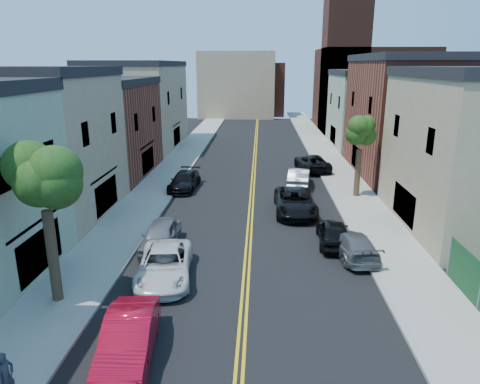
# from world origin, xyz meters

# --- Properties ---
(sidewalk_left) EXTENTS (3.20, 100.00, 0.15)m
(sidewalk_left) POSITION_xyz_m (-7.90, 40.00, 0.07)
(sidewalk_left) COLOR gray
(sidewalk_left) RESTS_ON ground
(sidewalk_right) EXTENTS (3.20, 100.00, 0.15)m
(sidewalk_right) POSITION_xyz_m (7.90, 40.00, 0.07)
(sidewalk_right) COLOR gray
(sidewalk_right) RESTS_ON ground
(curb_left) EXTENTS (0.30, 100.00, 0.15)m
(curb_left) POSITION_xyz_m (-6.15, 40.00, 0.07)
(curb_left) COLOR gray
(curb_left) RESTS_ON ground
(curb_right) EXTENTS (0.30, 100.00, 0.15)m
(curb_right) POSITION_xyz_m (6.15, 40.00, 0.07)
(curb_right) COLOR gray
(curb_right) RESTS_ON ground
(bldg_left_tan_near) EXTENTS (9.00, 10.00, 9.00)m
(bldg_left_tan_near) POSITION_xyz_m (-14.00, 25.00, 4.50)
(bldg_left_tan_near) COLOR #998466
(bldg_left_tan_near) RESTS_ON ground
(bldg_left_brick) EXTENTS (9.00, 12.00, 8.00)m
(bldg_left_brick) POSITION_xyz_m (-14.00, 36.00, 4.00)
(bldg_left_brick) COLOR brown
(bldg_left_brick) RESTS_ON ground
(bldg_left_tan_far) EXTENTS (9.00, 16.00, 9.50)m
(bldg_left_tan_far) POSITION_xyz_m (-14.00, 50.00, 4.75)
(bldg_left_tan_far) COLOR #998466
(bldg_left_tan_far) RESTS_ON ground
(bldg_right_brick) EXTENTS (9.00, 14.00, 10.00)m
(bldg_right_brick) POSITION_xyz_m (14.00, 38.00, 5.00)
(bldg_right_brick) COLOR brown
(bldg_right_brick) RESTS_ON ground
(bldg_right_palegrn) EXTENTS (9.00, 12.00, 8.50)m
(bldg_right_palegrn) POSITION_xyz_m (14.00, 52.00, 4.25)
(bldg_right_palegrn) COLOR gray
(bldg_right_palegrn) RESTS_ON ground
(church) EXTENTS (16.20, 14.20, 22.60)m
(church) POSITION_xyz_m (16.33, 67.07, 7.24)
(church) COLOR #4C2319
(church) RESTS_ON ground
(backdrop_left) EXTENTS (14.00, 8.00, 12.00)m
(backdrop_left) POSITION_xyz_m (-4.00, 82.00, 6.00)
(backdrop_left) COLOR #998466
(backdrop_left) RESTS_ON ground
(backdrop_center) EXTENTS (10.00, 8.00, 10.00)m
(backdrop_center) POSITION_xyz_m (0.00, 86.00, 5.00)
(backdrop_center) COLOR brown
(backdrop_center) RESTS_ON ground
(tree_left_mid) EXTENTS (5.20, 5.20, 9.29)m
(tree_left_mid) POSITION_xyz_m (-7.88, 14.01, 6.58)
(tree_left_mid) COLOR #39281C
(tree_left_mid) RESTS_ON sidewalk_left
(tree_right_far) EXTENTS (4.40, 4.40, 8.03)m
(tree_right_far) POSITION_xyz_m (7.92, 30.01, 5.76)
(tree_right_far) COLOR #39281C
(tree_right_far) RESTS_ON sidewalk_right
(red_sedan) EXTENTS (2.11, 4.80, 1.53)m
(red_sedan) POSITION_xyz_m (-3.80, 10.51, 0.77)
(red_sedan) COLOR #B00B24
(red_sedan) RESTS_ON ground
(white_pickup) EXTENTS (2.97, 5.43, 1.44)m
(white_pickup) POSITION_xyz_m (-3.80, 16.29, 0.72)
(white_pickup) COLOR silver
(white_pickup) RESTS_ON ground
(grey_car_left) EXTENTS (1.77, 4.38, 1.49)m
(grey_car_left) POSITION_xyz_m (-4.77, 19.78, 0.75)
(grey_car_left) COLOR #5C5E64
(grey_car_left) RESTS_ON ground
(black_car_left) EXTENTS (2.28, 4.98, 1.41)m
(black_car_left) POSITION_xyz_m (-5.47, 31.55, 0.71)
(black_car_left) COLOR black
(black_car_left) RESTS_ON ground
(grey_car_right) EXTENTS (2.37, 4.72, 1.32)m
(grey_car_right) POSITION_xyz_m (5.50, 19.25, 0.66)
(grey_car_right) COLOR #515558
(grey_car_right) RESTS_ON ground
(black_car_right) EXTENTS (1.90, 4.29, 1.43)m
(black_car_right) POSITION_xyz_m (4.74, 20.81, 0.72)
(black_car_right) COLOR black
(black_car_right) RESTS_ON ground
(silver_car_right) EXTENTS (2.29, 4.92, 1.56)m
(silver_car_right) POSITION_xyz_m (3.80, 32.85, 0.78)
(silver_car_right) COLOR #969A9D
(silver_car_right) RESTS_ON ground
(dark_car_right_far) EXTENTS (3.31, 5.90, 1.56)m
(dark_car_right_far) POSITION_xyz_m (5.50, 38.49, 0.78)
(dark_car_right_far) COLOR black
(dark_car_right_far) RESTS_ON ground
(black_suv_lane) EXTENTS (2.75, 5.82, 1.61)m
(black_suv_lane) POSITION_xyz_m (3.00, 26.12, 0.80)
(black_suv_lane) COLOR black
(black_suv_lane) RESTS_ON ground
(pedestrian_left) EXTENTS (0.48, 0.66, 1.65)m
(pedestrian_left) POSITION_xyz_m (-6.70, 8.17, 0.98)
(pedestrian_left) COLOR #2A2B32
(pedestrian_left) RESTS_ON sidewalk_left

